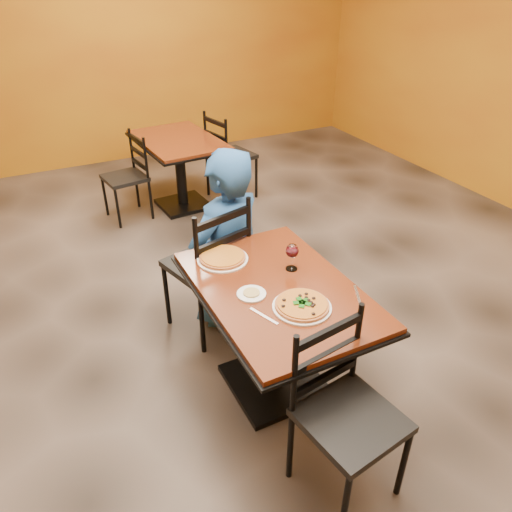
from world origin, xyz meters
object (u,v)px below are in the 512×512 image
chair_main_near (351,421)px  plate_far (223,259)px  chair_main_far (206,265)px  diner (226,239)px  pizza_far (223,257)px  side_plate (251,294)px  chair_second_right (231,156)px  table_second (179,157)px  plate_main (302,307)px  chair_second_left (125,178)px  pizza_main (302,305)px  wine_glass (292,256)px  table_main (277,314)px

chair_main_near → plate_far: size_ratio=3.06×
chair_main_far → diner: size_ratio=0.79×
pizza_far → side_plate: 0.40m
chair_second_right → side_plate: bearing=146.5°
diner → table_second: bearing=-117.7°
table_second → plate_main: plate_main is taller
plate_far → side_plate: 0.40m
chair_second_left → chair_second_right: size_ratio=0.91×
pizza_main → chair_second_left: bearing=94.8°
table_second → chair_second_right: (0.58, -0.00, -0.08)m
table_second → pizza_far: (-0.52, -2.34, 0.22)m
chair_main_far → diner: diner is taller
pizza_far → wine_glass: bearing=-40.5°
chair_main_near → pizza_main: (0.04, 0.54, 0.30)m
chair_second_right → wine_glass: chair_second_right is taller
chair_main_near → chair_main_far: size_ratio=0.92×
plate_far → chair_second_left: bearing=91.6°
diner → pizza_far: diner is taller
table_second → chair_main_near: size_ratio=1.23×
chair_main_near → chair_second_left: size_ratio=1.10×
plate_far → plate_main: bearing=-73.8°
side_plate → pizza_main: bearing=-50.5°
pizza_main → plate_far: 0.65m
table_main → chair_main_far: chair_main_far is taller
plate_main → wine_glass: size_ratio=1.72×
pizza_far → plate_main: bearing=-73.8°
diner → table_main: bearing=69.6°
plate_far → pizza_main: bearing=-73.8°
diner → chair_second_left: bearing=-100.7°
plate_main → plate_far: (-0.18, 0.62, 0.00)m
table_main → pizza_far: 0.48m
table_second → pizza_main: bearing=-96.5°
table_main → diner: 0.79m
diner → wine_glass: 0.70m
chair_main_far → chair_second_left: bearing=-103.3°
table_main → chair_main_near: 0.76m
plate_far → chair_second_right: bearing=64.8°
chair_main_far → diner: bearing=178.4°
chair_second_right → wine_glass: 2.75m
table_second → chair_main_far: bearing=-104.1°
plate_main → pizza_main: pizza_main is taller
plate_main → wine_glass: wine_glass is taller
chair_second_left → chair_second_right: chair_second_right is taller
chair_main_near → chair_main_far: (-0.12, 1.50, 0.04)m
plate_main → plate_far: bearing=106.2°
chair_second_left → pizza_far: chair_second_left is taller
plate_far → chair_main_far: bearing=87.6°
table_second → side_plate: side_plate is taller
chair_main_near → chair_second_right: 3.63m
chair_second_right → plate_main: size_ratio=3.06×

